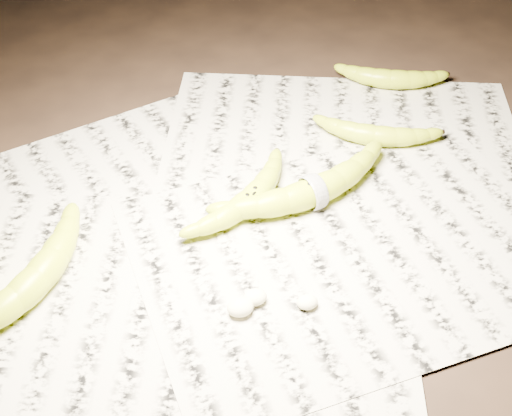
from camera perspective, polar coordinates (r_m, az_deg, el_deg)
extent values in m
plane|color=black|center=(0.97, 1.13, -1.72)|extent=(3.00, 3.00, 0.00)
cube|color=#B8B29E|center=(0.96, -0.05, -1.68)|extent=(0.90, 0.70, 0.01)
torus|color=white|center=(0.98, 4.59, 1.46)|extent=(0.02, 0.05, 0.05)
ellipsoid|color=#F9F1C1|center=(0.85, -1.27, -7.79)|extent=(0.03, 0.03, 0.02)
ellipsoid|color=#F9F1C1|center=(0.86, -0.06, -6.97)|extent=(0.03, 0.02, 0.02)
ellipsoid|color=#F9F1C1|center=(0.86, 4.15, -7.35)|extent=(0.03, 0.02, 0.01)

